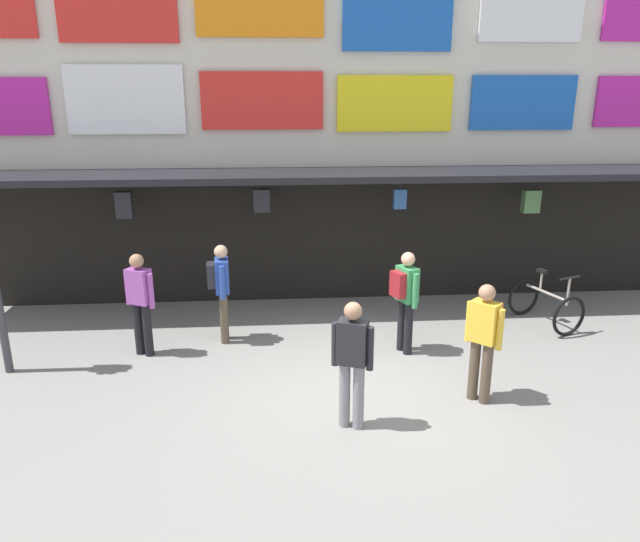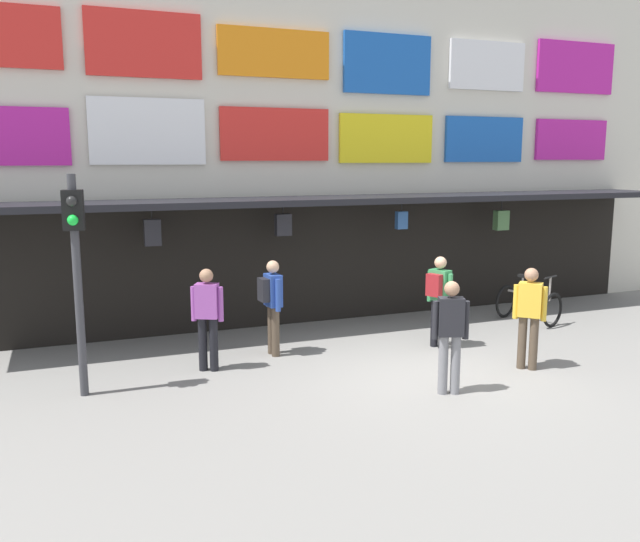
{
  "view_description": "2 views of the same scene",
  "coord_description": "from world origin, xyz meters",
  "px_view_note": "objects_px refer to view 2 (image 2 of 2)",
  "views": [
    {
      "loc": [
        -1.0,
        -7.35,
        4.13
      ],
      "look_at": [
        -0.35,
        1.51,
        1.35
      ],
      "focal_mm": 33.14,
      "sensor_mm": 36.0,
      "label": 1
    },
    {
      "loc": [
        -5.24,
        -8.71,
        3.4
      ],
      "look_at": [
        -1.42,
        1.05,
        1.61
      ],
      "focal_mm": 36.88,
      "sensor_mm": 36.0,
      "label": 2
    }
  ],
  "objects_px": {
    "pedestrian_in_black": "(530,310)",
    "pedestrian_in_green": "(450,331)",
    "pedestrian_in_blue": "(272,300)",
    "pedestrian_in_yellow": "(207,314)",
    "traffic_light_near": "(76,250)",
    "bicycle_parked": "(529,304)",
    "pedestrian_in_purple": "(439,295)"
  },
  "relations": [
    {
      "from": "pedestrian_in_black",
      "to": "pedestrian_in_green",
      "type": "xyz_separation_m",
      "value": [
        -1.84,
        -0.54,
        -0.04
      ]
    },
    {
      "from": "pedestrian_in_black",
      "to": "pedestrian_in_yellow",
      "type": "relative_size",
      "value": 1.0
    },
    {
      "from": "pedestrian_in_purple",
      "to": "traffic_light_near",
      "type": "bearing_deg",
      "value": -177.52
    },
    {
      "from": "bicycle_parked",
      "to": "pedestrian_in_blue",
      "type": "distance_m",
      "value": 5.77
    },
    {
      "from": "pedestrian_in_black",
      "to": "pedestrian_in_blue",
      "type": "distance_m",
      "value": 4.31
    },
    {
      "from": "traffic_light_near",
      "to": "pedestrian_in_green",
      "type": "distance_m",
      "value": 5.46
    },
    {
      "from": "pedestrian_in_purple",
      "to": "pedestrian_in_green",
      "type": "distance_m",
      "value": 2.41
    },
    {
      "from": "pedestrian_in_black",
      "to": "pedestrian_in_green",
      "type": "height_order",
      "value": "same"
    },
    {
      "from": "pedestrian_in_black",
      "to": "pedestrian_in_blue",
      "type": "height_order",
      "value": "same"
    },
    {
      "from": "traffic_light_near",
      "to": "pedestrian_in_yellow",
      "type": "distance_m",
      "value": 2.32
    },
    {
      "from": "bicycle_parked",
      "to": "pedestrian_in_green",
      "type": "relative_size",
      "value": 0.8
    },
    {
      "from": "bicycle_parked",
      "to": "pedestrian_in_yellow",
      "type": "xyz_separation_m",
      "value": [
        -6.95,
        -0.73,
        0.55
      ]
    },
    {
      "from": "traffic_light_near",
      "to": "pedestrian_in_purple",
      "type": "bearing_deg",
      "value": 2.48
    },
    {
      "from": "pedestrian_in_black",
      "to": "pedestrian_in_yellow",
      "type": "height_order",
      "value": "same"
    },
    {
      "from": "traffic_light_near",
      "to": "pedestrian_in_yellow",
      "type": "relative_size",
      "value": 1.9
    },
    {
      "from": "pedestrian_in_purple",
      "to": "pedestrian_in_yellow",
      "type": "xyz_separation_m",
      "value": [
        -4.17,
        0.21,
        -0.04
      ]
    },
    {
      "from": "pedestrian_in_purple",
      "to": "pedestrian_in_green",
      "type": "height_order",
      "value": "same"
    },
    {
      "from": "bicycle_parked",
      "to": "pedestrian_in_yellow",
      "type": "bearing_deg",
      "value": -173.98
    },
    {
      "from": "traffic_light_near",
      "to": "pedestrian_in_green",
      "type": "bearing_deg",
      "value": -20.61
    },
    {
      "from": "pedestrian_in_purple",
      "to": "pedestrian_in_yellow",
      "type": "relative_size",
      "value": 1.0
    },
    {
      "from": "pedestrian_in_green",
      "to": "pedestrian_in_yellow",
      "type": "relative_size",
      "value": 1.0
    },
    {
      "from": "bicycle_parked",
      "to": "pedestrian_in_yellow",
      "type": "relative_size",
      "value": 0.8
    },
    {
      "from": "traffic_light_near",
      "to": "bicycle_parked",
      "type": "relative_size",
      "value": 2.4
    },
    {
      "from": "pedestrian_in_purple",
      "to": "pedestrian_in_blue",
      "type": "xyz_separation_m",
      "value": [
        -2.95,
        0.66,
        0.0
      ]
    },
    {
      "from": "traffic_light_near",
      "to": "pedestrian_in_blue",
      "type": "xyz_separation_m",
      "value": [
        3.15,
        0.92,
        -1.16
      ]
    },
    {
      "from": "bicycle_parked",
      "to": "pedestrian_in_blue",
      "type": "height_order",
      "value": "pedestrian_in_blue"
    },
    {
      "from": "pedestrian_in_blue",
      "to": "pedestrian_in_yellow",
      "type": "distance_m",
      "value": 1.3
    },
    {
      "from": "bicycle_parked",
      "to": "pedestrian_in_black",
      "type": "relative_size",
      "value": 0.8
    },
    {
      "from": "pedestrian_in_green",
      "to": "traffic_light_near",
      "type": "bearing_deg",
      "value": 159.39
    },
    {
      "from": "bicycle_parked",
      "to": "pedestrian_in_purple",
      "type": "relative_size",
      "value": 0.8
    },
    {
      "from": "pedestrian_in_blue",
      "to": "pedestrian_in_yellow",
      "type": "height_order",
      "value": "same"
    },
    {
      "from": "pedestrian_in_black",
      "to": "pedestrian_in_green",
      "type": "bearing_deg",
      "value": -163.58
    }
  ]
}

